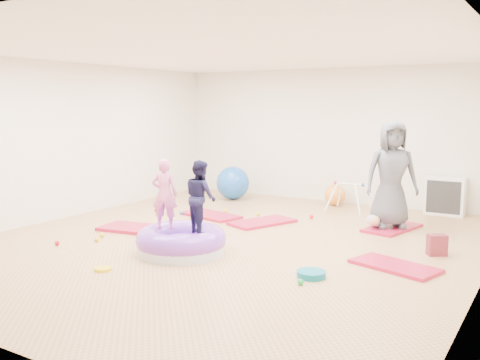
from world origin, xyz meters
The scene contains 19 objects.
room centered at (0.00, 0.00, 1.40)m, with size 7.01×8.01×2.81m.
gym_mat_front_left centered at (-1.66, -0.16, 0.03)m, with size 1.28×0.64×0.05m, color #B31D39.
gym_mat_mid_left centered at (-1.28, 1.36, 0.02)m, with size 1.13×0.56×0.05m, color #B31D39.
gym_mat_center_back centered at (-0.18, 1.33, 0.02)m, with size 1.15×0.57×0.05m, color #B31D39.
gym_mat_right centered at (2.48, -0.01, 0.02)m, with size 1.07×0.54×0.04m, color #B31D39.
gym_mat_rear_right centered at (1.86, 2.07, 0.02)m, with size 1.11×0.56×0.05m, color #B31D39.
inflatable_cushion centered at (-0.23, -0.88, 0.15)m, with size 1.25×1.25×0.39m.
child_pink centered at (-0.51, -0.88, 0.86)m, with size 0.36×0.24×0.99m, color pink.
child_navy centered at (0.06, -0.82, 0.86)m, with size 0.48×0.38×1.00m, color #161435.
adult_caregiver centered at (1.83, 2.05, 0.92)m, with size 0.85×0.55×1.74m, color #484B53.
infant centered at (1.66, 1.88, 0.16)m, with size 0.38×0.38×0.22m.
ball_pit_balls centered at (-1.04, 0.31, 0.04)m, with size 4.22×3.73×0.07m.
exercise_ball_blue centered at (-1.90, 3.11, 0.36)m, with size 0.72×0.72×0.72m, color #1B56B2.
exercise_ball_orange centered at (0.26, 3.60, 0.21)m, with size 0.43×0.43×0.43m, color orange.
infant_play_gym centered at (0.73, 3.09, 0.37)m, with size 0.73×0.69×0.56m.
cube_shelf centered at (2.36, 3.79, 0.35)m, with size 0.70×0.35×0.70m.
balance_disc centered at (1.74, -0.91, 0.04)m, with size 0.35×0.35×0.08m, color #086983.
backpack centered at (2.81, 0.85, 0.14)m, with size 0.25×0.15×0.29m, color #A71B31.
yellow_toy centered at (-0.59, -2.01, 0.02)m, with size 0.22×0.22×0.03m, color #E6BE09.
Camera 1 is at (4.21, -6.60, 2.04)m, focal length 40.00 mm.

